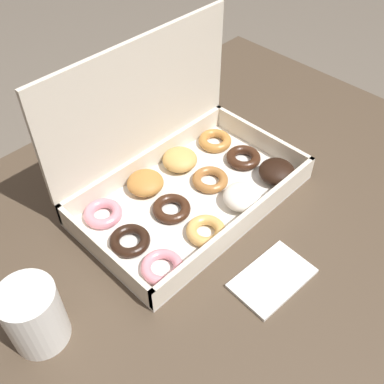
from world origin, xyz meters
name	(u,v)px	position (x,y,z in m)	size (l,w,h in m)	color
ground_plane	(214,379)	(0.00, 0.00, 0.00)	(8.00, 8.00, 0.00)	#6B6054
dining_table	(226,247)	(0.00, 0.00, 0.63)	(0.95, 0.77, 0.75)	#4C3D2D
donut_box	(183,170)	(-0.04, 0.08, 0.80)	(0.38, 0.23, 0.25)	silver
coffee_mug	(34,315)	(-0.36, 0.02, 0.81)	(0.07, 0.07, 0.10)	white
paper_napkin	(272,278)	(-0.07, -0.15, 0.76)	(0.13, 0.08, 0.01)	white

